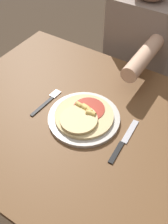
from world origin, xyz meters
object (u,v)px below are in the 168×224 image
pizza (83,116)px  fork (48,101)px  knife (124,141)px  person_diner (140,52)px  dining_table (85,138)px  plate (84,118)px

pizza → fork: (-0.18, 0.01, -0.02)m
fork → knife: size_ratio=0.80×
fork → person_diner: person_diner is taller
dining_table → plate: bearing=134.3°
fork → dining_table: bearing=-3.1°
plate → person_diner: (-0.03, 0.61, -0.06)m
pizza → knife: (0.18, -0.01, -0.02)m
dining_table → person_diner: person_diner is taller
knife → person_diner: (-0.21, 0.63, -0.06)m
plate → fork: (-0.18, 0.00, -0.00)m
pizza → fork: size_ratio=1.29×
pizza → person_diner: person_diner is taller
fork → person_diner: 0.63m
person_diner → fork: bearing=-103.8°
dining_table → fork: 0.22m
plate → pizza: (0.00, -0.00, 0.02)m
knife → pizza: bearing=176.5°
dining_table → pizza: pizza is taller
fork → knife: (0.36, -0.02, 0.00)m
plate → fork: plate is taller
dining_table → plate: 0.12m
knife → dining_table: bearing=177.4°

